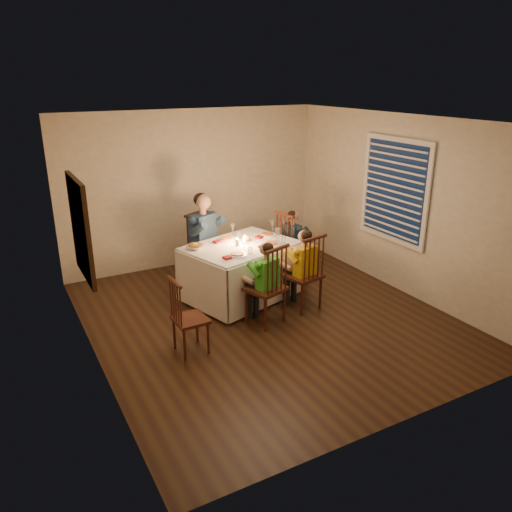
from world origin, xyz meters
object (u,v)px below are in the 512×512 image
chair_near_left (265,322)px  child_teal (292,277)px  chair_near_right (302,307)px  serving_bowl (195,247)px  chair_adult (206,281)px  child_green (265,322)px  chair_extra (192,351)px  dining_table (241,260)px  adult (206,281)px  child_yellow (302,307)px  chair_end (292,277)px

chair_near_left → child_teal: size_ratio=0.99×
chair_near_right → serving_bowl: (-1.22, 0.89, 0.84)m
chair_adult → serving_bowl: serving_bowl is taller
chair_near_left → serving_bowl: size_ratio=4.65×
child_green → chair_extra: bearing=-7.4°
chair_near_right → dining_table: bearing=-63.8°
chair_near_right → adult: adult is taller
child_teal → chair_near_left: bearing=124.8°
chair_extra → child_yellow: 1.84m
chair_adult → child_teal: 1.40m
chair_adult → chair_extra: (-1.01, -1.91, 0.00)m
adult → child_teal: size_ratio=1.27×
adult → chair_near_left: bearing=-111.0°
child_green → dining_table: bearing=-114.4°
child_green → chair_near_left: bearing=180.0°
chair_adult → chair_near_left: bearing=-111.0°
adult → child_teal: (1.30, -0.52, 0.00)m
chair_end → child_teal: child_teal is taller
adult → chair_extra: bearing=-143.1°
adult → serving_bowl: size_ratio=5.98×
chair_adult → serving_bowl: size_ratio=4.65×
chair_end → chair_extra: chair_end is taller
chair_extra → child_green: bearing=-81.2°
adult → serving_bowl: (-0.42, -0.66, 0.84)m
child_yellow → chair_extra: bearing=-0.4°
chair_near_right → child_green: child_green is taller
chair_near_left → adult: adult is taller
chair_extra → adult: 2.16m
child_yellow → serving_bowl: serving_bowl is taller
chair_extra → serving_bowl: serving_bowl is taller
chair_extra → child_yellow: bearing=-80.9°
child_yellow → child_teal: bearing=-127.1°
chair_adult → child_yellow: bearing=-88.0°
chair_near_right → chair_near_left: bearing=0.1°
chair_adult → child_teal: (1.30, -0.52, 0.00)m
chair_adult → dining_table: bearing=-99.7°
chair_near_right → adult: size_ratio=0.78×
chair_adult → chair_near_left: (0.13, -1.69, 0.00)m
dining_table → chair_near_left: bearing=-112.9°
chair_near_right → child_green: 0.69m
chair_end → child_teal: size_ratio=0.99×
adult → serving_bowl: bearing=-147.7°
dining_table → chair_extra: size_ratio=1.91×
child_yellow → chair_adult: bearing=-74.2°
chair_near_right → chair_adult: bearing=-74.2°
chair_near_left → child_teal: child_teal is taller
dining_table → serving_bowl: (-0.64, 0.14, 0.26)m
chair_end → child_yellow: (-0.50, -1.03, 0.00)m
child_green → child_yellow: child_yellow is taller
child_teal → serving_bowl: bearing=84.6°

